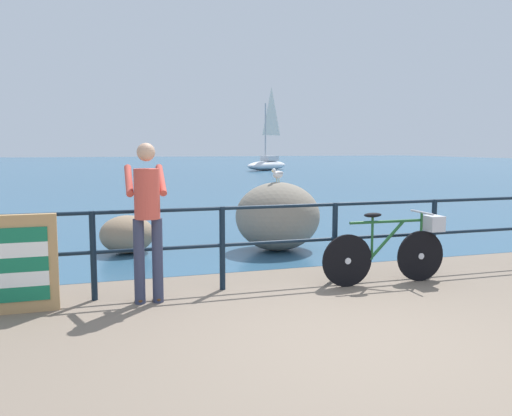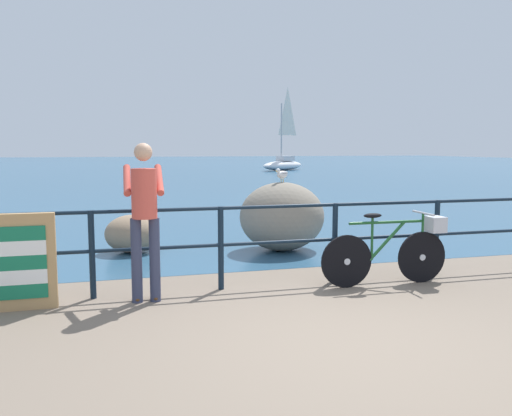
% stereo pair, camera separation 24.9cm
% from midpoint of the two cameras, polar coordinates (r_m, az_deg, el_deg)
% --- Properties ---
extents(ground_plane, '(120.00, 120.00, 0.10)m').
position_cam_midpoint_polar(ground_plane, '(24.36, -10.36, 2.19)').
color(ground_plane, '#756656').
extents(sea_surface, '(120.00, 90.00, 0.01)m').
position_cam_midpoint_polar(sea_surface, '(52.17, -13.16, 4.43)').
color(sea_surface, '#2D5675').
rests_on(sea_surface, ground_plane).
extents(promenade_railing, '(7.58, 0.07, 1.02)m').
position_cam_midpoint_polar(promenade_railing, '(6.74, 3.58, -2.87)').
color(promenade_railing, black).
rests_on(promenade_railing, ground_plane).
extents(bicycle, '(1.70, 0.48, 0.92)m').
position_cam_midpoint_polar(bicycle, '(7.05, 15.60, -4.12)').
color(bicycle, black).
rests_on(bicycle, ground_plane).
extents(person_at_railing, '(0.46, 0.64, 1.78)m').
position_cam_midpoint_polar(person_at_railing, '(6.07, -10.59, -0.65)').
color(person_at_railing, '#333851').
rests_on(person_at_railing, ground_plane).
extents(folded_deckchair_stack, '(0.84, 0.10, 1.04)m').
position_cam_midpoint_polar(folded_deckchair_stack, '(6.21, -23.21, -5.33)').
color(folded_deckchair_stack, tan).
rests_on(folded_deckchair_stack, ground_plane).
extents(breakwater_boulder_main, '(1.43, 1.32, 1.15)m').
position_cam_midpoint_polar(breakwater_boulder_main, '(9.02, 3.56, -0.91)').
color(breakwater_boulder_main, gray).
rests_on(breakwater_boulder_main, ground).
extents(breakwater_boulder_left, '(0.88, 0.83, 0.62)m').
position_cam_midpoint_polar(breakwater_boulder_left, '(9.08, -12.28, -2.68)').
color(breakwater_boulder_left, '#90765B').
rests_on(breakwater_boulder_left, ground).
extents(seagull, '(0.31, 0.26, 0.23)m').
position_cam_midpoint_polar(seagull, '(9.00, 3.58, 3.64)').
color(seagull, gold).
rests_on(seagull, breakwater_boulder_main).
extents(sailboat, '(4.35, 3.58, 6.16)m').
position_cam_midpoint_polar(sailboat, '(40.08, 3.10, 5.03)').
color(sailboat, white).
rests_on(sailboat, sea_surface).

